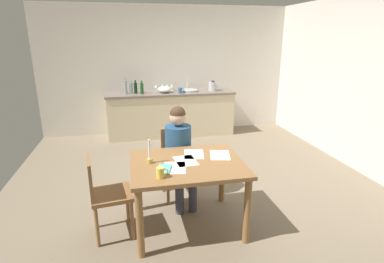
% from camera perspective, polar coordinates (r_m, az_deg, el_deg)
% --- Properties ---
extents(ground_plane, '(5.20, 5.20, 0.04)m').
position_cam_1_polar(ground_plane, '(4.51, 0.26, -9.23)').
color(ground_plane, '#7A6B56').
extents(wall_back, '(5.20, 0.12, 2.60)m').
position_cam_1_polar(wall_back, '(6.64, -4.48, 11.19)').
color(wall_back, silver).
rests_on(wall_back, ground).
extents(wall_right, '(0.12, 5.20, 2.60)m').
position_cam_1_polar(wall_right, '(5.29, 29.32, 7.54)').
color(wall_right, silver).
rests_on(wall_right, ground).
extents(kitchen_counter, '(2.58, 0.64, 0.90)m').
position_cam_1_polar(kitchen_counter, '(6.43, -3.89, 3.33)').
color(kitchen_counter, beige).
rests_on(kitchen_counter, ground).
extents(dining_table, '(1.16, 0.95, 0.74)m').
position_cam_1_polar(dining_table, '(3.25, -0.95, -7.46)').
color(dining_table, olive).
rests_on(dining_table, ground).
extents(chair_at_table, '(0.43, 0.43, 0.87)m').
position_cam_1_polar(chair_at_table, '(3.96, -2.77, -5.16)').
color(chair_at_table, olive).
rests_on(chair_at_table, ground).
extents(person_seated, '(0.34, 0.61, 1.19)m').
position_cam_1_polar(person_seated, '(3.75, -2.33, -3.24)').
color(person_seated, navy).
rests_on(person_seated, ground).
extents(chair_side_empty, '(0.45, 0.45, 0.86)m').
position_cam_1_polar(chair_side_empty, '(3.27, -15.77, -10.86)').
color(chair_side_empty, olive).
rests_on(chair_side_empty, ground).
extents(coffee_mug, '(0.11, 0.07, 0.10)m').
position_cam_1_polar(coffee_mug, '(2.86, -5.81, -7.58)').
color(coffee_mug, '#F2CC4C').
rests_on(coffee_mug, dining_table).
extents(candlestick, '(0.06, 0.06, 0.25)m').
position_cam_1_polar(candlestick, '(3.19, -7.84, -4.63)').
color(candlestick, gold).
rests_on(candlestick, dining_table).
extents(book_magazine, '(0.18, 0.24, 0.02)m').
position_cam_1_polar(book_magazine, '(3.03, -5.23, -6.95)').
color(book_magazine, '#55BDB2').
rests_on(book_magazine, dining_table).
extents(paper_letter, '(0.25, 0.32, 0.00)m').
position_cam_1_polar(paper_letter, '(3.08, -3.17, -6.68)').
color(paper_letter, white).
rests_on(paper_letter, dining_table).
extents(paper_bill, '(0.27, 0.34, 0.00)m').
position_cam_1_polar(paper_bill, '(3.40, 5.17, -4.34)').
color(paper_bill, white).
rests_on(paper_bill, dining_table).
extents(paper_envelope, '(0.26, 0.33, 0.00)m').
position_cam_1_polar(paper_envelope, '(3.42, 0.35, -4.18)').
color(paper_envelope, white).
rests_on(paper_envelope, dining_table).
extents(paper_receipt, '(0.24, 0.32, 0.00)m').
position_cam_1_polar(paper_receipt, '(3.24, -1.19, -5.42)').
color(paper_receipt, white).
rests_on(paper_receipt, dining_table).
extents(sink_unit, '(0.36, 0.36, 0.24)m').
position_cam_1_polar(sink_unit, '(6.40, -0.57, 7.61)').
color(sink_unit, '#B2B7BC').
rests_on(sink_unit, kitchen_counter).
extents(bottle_oil, '(0.06, 0.06, 0.31)m').
position_cam_1_polar(bottle_oil, '(6.28, -12.17, 8.03)').
color(bottle_oil, '#8C999E').
rests_on(bottle_oil, kitchen_counter).
extents(bottle_vinegar, '(0.06, 0.06, 0.25)m').
position_cam_1_polar(bottle_vinegar, '(6.29, -11.18, 7.87)').
color(bottle_vinegar, '#8C999E').
rests_on(bottle_vinegar, kitchen_counter).
extents(bottle_wine_red, '(0.07, 0.07, 0.26)m').
position_cam_1_polar(bottle_wine_red, '(6.27, -10.38, 7.94)').
color(bottle_wine_red, black).
rests_on(bottle_wine_red, kitchen_counter).
extents(bottle_sauce, '(0.07, 0.07, 0.26)m').
position_cam_1_polar(bottle_sauce, '(6.20, -9.23, 7.89)').
color(bottle_sauce, '#194C23').
rests_on(bottle_sauce, kitchen_counter).
extents(mixing_bowl, '(0.28, 0.28, 0.12)m').
position_cam_1_polar(mixing_bowl, '(6.29, -5.10, 7.73)').
color(mixing_bowl, white).
rests_on(mixing_bowl, kitchen_counter).
extents(stovetop_kettle, '(0.18, 0.18, 0.22)m').
position_cam_1_polar(stovetop_kettle, '(6.51, 3.89, 8.39)').
color(stovetop_kettle, '#B7BABF').
rests_on(stovetop_kettle, kitchen_counter).
extents(wine_glass_near_sink, '(0.07, 0.07, 0.15)m').
position_cam_1_polar(wine_glass_near_sink, '(6.48, -3.73, 8.45)').
color(wine_glass_near_sink, silver).
rests_on(wine_glass_near_sink, kitchen_counter).
extents(wine_glass_by_kettle, '(0.07, 0.07, 0.15)m').
position_cam_1_polar(wine_glass_by_kettle, '(6.47, -4.58, 8.42)').
color(wine_glass_by_kettle, silver).
rests_on(wine_glass_by_kettle, kitchen_counter).
extents(wine_glass_back_left, '(0.07, 0.07, 0.15)m').
position_cam_1_polar(wine_glass_back_left, '(6.45, -5.49, 8.38)').
color(wine_glass_back_left, silver).
rests_on(wine_glass_back_left, kitchen_counter).
extents(wine_glass_back_right, '(0.07, 0.07, 0.15)m').
position_cam_1_polar(wine_glass_back_right, '(6.44, -6.63, 8.32)').
color(wine_glass_back_right, silver).
rests_on(wine_glass_back_right, kitchen_counter).
extents(teacup_on_counter, '(0.12, 0.08, 0.10)m').
position_cam_1_polar(teacup_on_counter, '(6.21, -2.16, 7.58)').
color(teacup_on_counter, '#33598C').
rests_on(teacup_on_counter, kitchen_counter).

